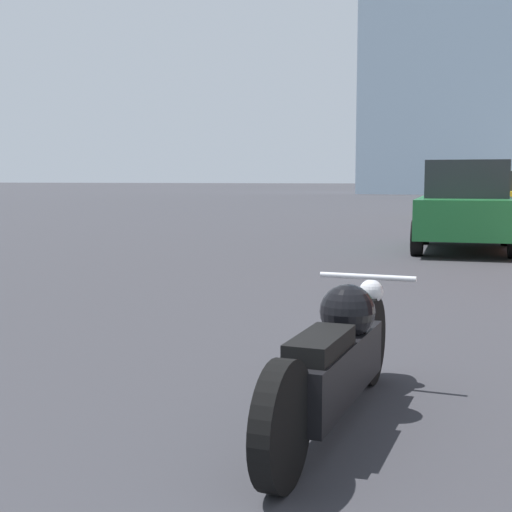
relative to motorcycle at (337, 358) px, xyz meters
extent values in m
cylinder|color=black|center=(0.02, 0.83, -0.08)|extent=(0.11, 0.58, 0.58)
cylinder|color=black|center=(-0.02, -0.91, -0.08)|extent=(0.11, 0.58, 0.58)
cube|color=black|center=(0.00, -0.04, -0.05)|extent=(0.27, 1.33, 0.31)
sphere|color=black|center=(0.00, 0.22, 0.22)|extent=(0.32, 0.32, 0.32)
cube|color=black|center=(-0.01, -0.33, 0.15)|extent=(0.23, 0.61, 0.10)
sphere|color=silver|center=(0.02, 0.86, 0.25)|extent=(0.16, 0.16, 0.16)
cylinder|color=silver|center=(0.02, 0.73, 0.36)|extent=(0.62, 0.05, 0.04)
cube|color=#1E6B33|center=(-0.02, 10.20, 0.29)|extent=(1.97, 3.97, 0.69)
cube|color=#23282D|center=(-0.02, 10.20, 0.97)|extent=(1.57, 1.95, 0.68)
cylinder|color=black|center=(-0.91, 11.33, -0.06)|extent=(0.24, 0.64, 0.62)
cylinder|color=black|center=(0.70, 11.45, -0.06)|extent=(0.24, 0.64, 0.62)
cylinder|color=black|center=(-0.75, 8.95, -0.06)|extent=(0.24, 0.64, 0.62)
cube|color=gold|center=(-0.06, 21.79, 0.26)|extent=(1.98, 4.03, 0.64)
cube|color=#23282D|center=(-0.06, 21.79, 0.90)|extent=(1.63, 1.96, 0.65)
cylinder|color=black|center=(-0.97, 23.00, -0.06)|extent=(0.22, 0.63, 0.62)
cylinder|color=black|center=(-0.89, 20.53, -0.06)|extent=(0.22, 0.63, 0.62)
camera|label=1|loc=(0.91, -3.75, 0.98)|focal=50.00mm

